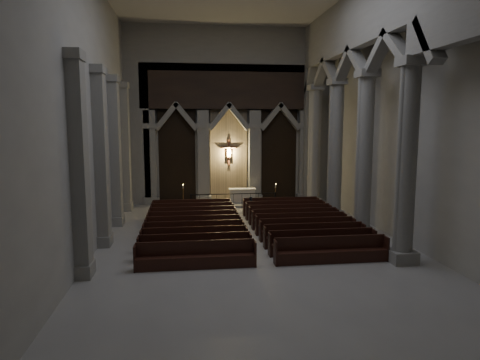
{
  "coord_description": "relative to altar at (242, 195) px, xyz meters",
  "views": [
    {
      "loc": [
        -3.05,
        -18.09,
        5.55
      ],
      "look_at": [
        -0.33,
        3.0,
        2.71
      ],
      "focal_mm": 32.0,
      "sensor_mm": 36.0,
      "label": 1
    }
  ],
  "objects": [
    {
      "name": "room",
      "position": [
        -0.81,
        -10.64,
        6.98
      ],
      "size": [
        24.0,
        24.1,
        12.0
      ],
      "color": "#A29F9A",
      "rests_on": "ground"
    },
    {
      "name": "sanctuary_wall",
      "position": [
        -0.81,
        0.89,
        6.0
      ],
      "size": [
        14.0,
        0.77,
        12.0
      ],
      "color": "gray",
      "rests_on": "ground"
    },
    {
      "name": "right_arcade",
      "position": [
        4.69,
        -9.31,
        7.21
      ],
      "size": [
        1.0,
        24.0,
        12.0
      ],
      "color": "gray",
      "rests_on": "ground"
    },
    {
      "name": "left_pilasters",
      "position": [
        -7.56,
        -7.14,
        3.29
      ],
      "size": [
        0.6,
        13.0,
        8.03
      ],
      "color": "gray",
      "rests_on": "ground"
    },
    {
      "name": "sanctuary_step",
      "position": [
        -0.81,
        -0.04,
        -0.54
      ],
      "size": [
        8.5,
        2.6,
        0.15
      ],
      "primitive_type": "cube",
      "color": "gray",
      "rests_on": "ground"
    },
    {
      "name": "altar",
      "position": [
        0.0,
        0.0,
        0.0
      ],
      "size": [
        1.83,
        0.73,
        0.93
      ],
      "color": "#BBB4A4",
      "rests_on": "sanctuary_step"
    },
    {
      "name": "altar_rail",
      "position": [
        -0.81,
        -1.84,
        0.1
      ],
      "size": [
        5.54,
        0.09,
        1.09
      ],
      "color": "black",
      "rests_on": "ground"
    },
    {
      "name": "candle_stand_left",
      "position": [
        -4.02,
        -1.18,
        -0.18
      ],
      "size": [
        0.27,
        0.27,
        1.63
      ],
      "color": "olive",
      "rests_on": "ground"
    },
    {
      "name": "candle_stand_right",
      "position": [
        2.05,
        -1.31,
        -0.19
      ],
      "size": [
        0.26,
        0.26,
        1.57
      ],
      "color": "olive",
      "rests_on": "ground"
    },
    {
      "name": "pews",
      "position": [
        -0.81,
        -8.21,
        -0.28
      ],
      "size": [
        10.05,
        9.61,
        1.04
      ],
      "color": "black",
      "rests_on": "ground"
    },
    {
      "name": "worshipper",
      "position": [
        0.02,
        -3.86,
        -0.04
      ],
      "size": [
        0.44,
        0.3,
        1.17
      ],
      "primitive_type": "imported",
      "rotation": [
        0.0,
        0.0,
        -0.05
      ],
      "color": "black",
      "rests_on": "ground"
    }
  ]
}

